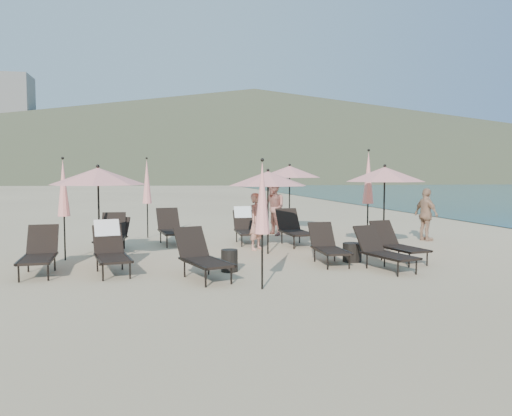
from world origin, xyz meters
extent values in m
plane|color=#D6BA8C|center=(0.00, 0.00, 0.00)|extent=(800.00, 800.00, 0.00)
cone|color=brown|center=(60.00, 300.00, 27.50)|extent=(690.00, 690.00, 55.00)
cone|color=brown|center=(190.00, 330.00, 16.00)|extent=(280.00, 280.00, 32.00)
cube|color=beige|center=(-70.00, 245.00, 24.00)|extent=(22.00, 18.00, 48.00)
cube|color=beige|center=(-45.00, 310.00, 19.00)|extent=(18.00, 16.00, 38.00)
cube|color=black|center=(-5.41, 0.37, 0.35)|extent=(0.70, 1.25, 0.05)
cube|color=black|center=(-5.46, 1.18, 0.65)|extent=(0.65, 0.50, 0.62)
cylinder|color=black|center=(-5.64, -0.15, 0.17)|extent=(0.04, 0.04, 0.34)
cylinder|color=black|center=(-5.70, 0.89, 0.17)|extent=(0.04, 0.04, 0.34)
cylinder|color=black|center=(-5.12, -0.11, 0.17)|extent=(0.04, 0.04, 0.34)
cylinder|color=black|center=(-5.18, 0.92, 0.17)|extent=(0.04, 0.04, 0.34)
cube|color=black|center=(-5.71, 0.40, 0.36)|extent=(0.13, 1.36, 0.04)
cube|color=black|center=(-5.11, 0.44, 0.36)|extent=(0.13, 1.36, 0.04)
cube|color=black|center=(-3.92, 0.19, 0.35)|extent=(0.84, 1.29, 0.05)
cube|color=black|center=(-4.08, 0.97, 0.64)|extent=(0.69, 0.56, 0.61)
cylinder|color=black|center=(-4.08, -0.34, 0.17)|extent=(0.04, 0.04, 0.34)
cylinder|color=black|center=(-4.28, 0.65, 0.17)|extent=(0.04, 0.04, 0.34)
cylinder|color=black|center=(-3.57, -0.24, 0.17)|extent=(0.04, 0.04, 0.34)
cylinder|color=black|center=(-3.78, 0.76, 0.17)|extent=(0.04, 0.04, 0.34)
cube|color=black|center=(-4.22, 0.18, 0.36)|extent=(0.31, 1.32, 0.04)
cube|color=black|center=(-3.64, 0.30, 0.36)|extent=(0.31, 1.32, 0.04)
cube|color=white|center=(-4.11, 1.11, 0.87)|extent=(0.58, 0.38, 0.37)
cube|color=black|center=(-2.09, -0.72, 0.35)|extent=(0.97, 1.34, 0.05)
cube|color=black|center=(-2.34, 0.06, 0.65)|extent=(0.74, 0.63, 0.62)
cylinder|color=black|center=(-2.19, -1.28, 0.17)|extent=(0.04, 0.04, 0.34)
cylinder|color=black|center=(-2.51, -0.29, 0.17)|extent=(0.04, 0.04, 0.34)
cylinder|color=black|center=(-1.69, -1.12, 0.17)|extent=(0.04, 0.04, 0.34)
cylinder|color=black|center=(-2.01, -0.13, 0.17)|extent=(0.04, 0.04, 0.34)
cube|color=black|center=(-2.40, -0.76, 0.36)|extent=(0.46, 1.31, 0.04)
cube|color=black|center=(-1.82, -0.58, 0.36)|extent=(0.46, 1.31, 0.04)
cube|color=black|center=(0.83, 0.32, 0.33)|extent=(0.62, 1.15, 0.05)
cube|color=black|center=(0.85, 1.08, 0.61)|extent=(0.60, 0.45, 0.58)
cylinder|color=black|center=(0.57, -0.14, 0.16)|extent=(0.03, 0.03, 0.32)
cylinder|color=black|center=(0.59, 0.83, 0.16)|extent=(0.03, 0.03, 0.32)
cylinder|color=black|center=(1.06, -0.16, 0.16)|extent=(0.03, 0.03, 0.32)
cylinder|color=black|center=(1.09, 0.81, 0.16)|extent=(0.03, 0.03, 0.32)
cube|color=black|center=(0.54, 0.38, 0.34)|extent=(0.08, 1.27, 0.04)
cube|color=black|center=(1.11, 0.36, 0.34)|extent=(0.08, 1.27, 0.04)
cube|color=black|center=(1.82, -0.61, 0.33)|extent=(0.85, 1.24, 0.05)
cube|color=black|center=(1.63, 0.13, 0.61)|extent=(0.67, 0.56, 0.58)
cylinder|color=black|center=(1.70, -1.13, 0.16)|extent=(0.03, 0.03, 0.32)
cylinder|color=black|center=(1.46, -0.19, 0.16)|extent=(0.03, 0.03, 0.32)
cylinder|color=black|center=(2.17, -1.00, 0.16)|extent=(0.03, 0.03, 0.32)
cylinder|color=black|center=(1.93, -0.06, 0.16)|extent=(0.03, 0.03, 0.32)
cube|color=black|center=(1.53, -0.63, 0.34)|extent=(0.36, 1.24, 0.04)
cube|color=black|center=(2.08, -0.49, 0.34)|extent=(0.36, 1.24, 0.04)
cube|color=black|center=(2.58, 0.25, 0.34)|extent=(0.80, 1.24, 0.05)
cube|color=black|center=(2.43, 1.01, 0.62)|extent=(0.67, 0.54, 0.59)
cylinder|color=black|center=(2.42, -0.27, 0.16)|extent=(0.03, 0.03, 0.33)
cylinder|color=black|center=(2.24, 0.71, 0.16)|extent=(0.03, 0.03, 0.33)
cylinder|color=black|center=(2.91, -0.17, 0.16)|extent=(0.03, 0.03, 0.33)
cylinder|color=black|center=(2.73, 0.80, 0.16)|extent=(0.03, 0.03, 0.33)
cube|color=black|center=(2.28, 0.25, 0.35)|extent=(0.28, 1.28, 0.04)
cube|color=black|center=(2.85, 0.35, 0.35)|extent=(0.28, 1.28, 0.04)
cube|color=black|center=(-4.25, 3.43, 0.31)|extent=(0.81, 1.17, 0.04)
cube|color=black|center=(-4.06, 4.12, 0.57)|extent=(0.64, 0.53, 0.55)
cylinder|color=black|center=(-4.58, 3.06, 0.15)|extent=(0.03, 0.03, 0.30)
cylinder|color=black|center=(-4.35, 3.94, 0.15)|extent=(0.03, 0.03, 0.30)
cylinder|color=black|center=(-4.14, 2.94, 0.15)|extent=(0.03, 0.03, 0.30)
cylinder|color=black|center=(-3.90, 3.82, 0.15)|extent=(0.03, 0.03, 0.30)
cube|color=black|center=(-4.49, 3.54, 0.32)|extent=(0.35, 1.17, 0.04)
cube|color=black|center=(-3.98, 3.40, 0.32)|extent=(0.35, 1.17, 0.04)
cube|color=black|center=(-4.20, 3.23, 0.36)|extent=(0.65, 1.25, 0.05)
cube|color=black|center=(-4.19, 4.06, 0.67)|extent=(0.65, 0.47, 0.64)
cylinder|color=black|center=(-4.47, 2.72, 0.18)|extent=(0.04, 0.04, 0.35)
cylinder|color=black|center=(-4.46, 3.78, 0.18)|extent=(0.04, 0.04, 0.35)
cylinder|color=black|center=(-3.93, 2.71, 0.18)|extent=(0.04, 0.04, 0.35)
cylinder|color=black|center=(-3.92, 3.78, 0.18)|extent=(0.04, 0.04, 0.35)
cube|color=black|center=(-4.51, 3.28, 0.37)|extent=(0.05, 1.40, 0.04)
cube|color=black|center=(-3.89, 3.28, 0.37)|extent=(0.05, 1.40, 0.04)
cube|color=black|center=(-2.55, 4.29, 0.37)|extent=(0.84, 1.36, 0.05)
cube|color=black|center=(-2.67, 5.14, 0.69)|extent=(0.72, 0.57, 0.66)
cylinder|color=black|center=(-2.75, 3.72, 0.18)|extent=(0.04, 0.04, 0.36)
cylinder|color=black|center=(-2.90, 4.81, 0.18)|extent=(0.04, 0.04, 0.36)
cylinder|color=black|center=(-2.20, 3.80, 0.18)|extent=(0.04, 0.04, 0.36)
cylinder|color=black|center=(-2.35, 4.89, 0.18)|extent=(0.04, 0.04, 0.36)
cube|color=black|center=(-2.87, 4.30, 0.38)|extent=(0.25, 1.43, 0.04)
cube|color=black|center=(-2.24, 4.39, 0.38)|extent=(0.25, 1.43, 0.04)
cube|color=black|center=(-0.40, 4.02, 0.34)|extent=(0.63, 1.19, 0.05)
cube|color=black|center=(-0.39, 4.82, 0.64)|extent=(0.62, 0.46, 0.61)
cylinder|color=black|center=(-0.67, 3.53, 0.17)|extent=(0.04, 0.04, 0.33)
cylinder|color=black|center=(-0.65, 4.55, 0.17)|extent=(0.04, 0.04, 0.33)
cylinder|color=black|center=(-0.15, 3.52, 0.17)|extent=(0.04, 0.04, 0.33)
cylinder|color=black|center=(-0.14, 4.54, 0.17)|extent=(0.04, 0.04, 0.33)
cube|color=black|center=(-0.70, 4.08, 0.35)|extent=(0.06, 1.33, 0.04)
cube|color=black|center=(-0.10, 4.06, 0.35)|extent=(0.06, 1.33, 0.04)
cube|color=white|center=(-0.38, 4.96, 0.87)|extent=(0.54, 0.29, 0.37)
cube|color=black|center=(0.92, 3.39, 0.37)|extent=(0.73, 1.31, 0.05)
cube|color=black|center=(0.87, 4.24, 0.69)|extent=(0.68, 0.52, 0.66)
cylinder|color=black|center=(0.67, 2.84, 0.18)|extent=(0.04, 0.04, 0.36)
cylinder|color=black|center=(0.61, 3.94, 0.18)|extent=(0.04, 0.04, 0.36)
cylinder|color=black|center=(1.22, 2.87, 0.18)|extent=(0.04, 0.04, 0.36)
cylinder|color=black|center=(1.16, 3.96, 0.18)|extent=(0.04, 0.04, 0.36)
cube|color=black|center=(0.59, 3.42, 0.38)|extent=(0.12, 1.44, 0.04)
cube|color=black|center=(1.23, 3.46, 0.38)|extent=(0.12, 1.44, 0.04)
cylinder|color=black|center=(-4.30, 1.36, 1.06)|extent=(0.04, 0.04, 2.11)
cone|color=pink|center=(-4.30, 1.36, 2.01)|extent=(2.11, 2.11, 0.38)
sphere|color=black|center=(-4.30, 1.36, 2.24)|extent=(0.08, 0.08, 0.08)
cylinder|color=black|center=(-0.22, 2.20, 1.02)|extent=(0.04, 0.04, 2.04)
cone|color=pink|center=(-0.22, 2.20, 1.95)|extent=(2.04, 2.04, 0.37)
sphere|color=black|center=(-0.22, 2.20, 2.16)|extent=(0.08, 0.08, 0.08)
cylinder|color=black|center=(2.96, 2.10, 1.08)|extent=(0.05, 0.05, 2.16)
cone|color=pink|center=(2.96, 2.10, 2.05)|extent=(2.16, 2.16, 0.39)
sphere|color=black|center=(2.96, 2.10, 2.28)|extent=(0.08, 0.08, 0.08)
cylinder|color=black|center=(1.54, 6.48, 1.12)|extent=(0.05, 0.05, 2.24)
cone|color=pink|center=(1.54, 6.48, 2.13)|extent=(2.24, 2.24, 0.41)
sphere|color=black|center=(1.54, 6.48, 2.37)|extent=(0.09, 0.09, 0.09)
cylinder|color=black|center=(-1.21, -1.62, 0.50)|extent=(0.04, 0.04, 1.01)
cone|color=pink|center=(-1.21, -1.62, 1.65)|extent=(0.27, 0.27, 1.28)
sphere|color=black|center=(-1.21, -1.62, 2.32)|extent=(0.06, 0.06, 0.06)
cylinder|color=black|center=(3.05, 3.34, 0.60)|extent=(0.04, 0.04, 1.19)
cone|color=pink|center=(3.05, 3.34, 1.96)|extent=(0.33, 0.33, 1.52)
sphere|color=black|center=(3.05, 3.34, 2.75)|extent=(0.08, 0.08, 0.08)
cylinder|color=black|center=(-5.19, 2.26, 0.53)|extent=(0.04, 0.04, 1.06)
cone|color=pink|center=(-5.19, 2.26, 1.73)|extent=(0.29, 0.29, 1.35)
sphere|color=black|center=(-5.19, 2.26, 2.44)|extent=(0.07, 0.07, 0.07)
cylinder|color=black|center=(-3.29, 6.09, 0.56)|extent=(0.04, 0.04, 1.11)
cone|color=pink|center=(-3.29, 6.09, 1.82)|extent=(0.30, 0.30, 1.42)
sphere|color=black|center=(-3.29, 6.09, 2.56)|extent=(0.07, 0.07, 0.07)
cylinder|color=black|center=(-1.54, 0.09, 0.23)|extent=(0.36, 0.36, 0.47)
cylinder|color=black|center=(1.47, 0.69, 0.22)|extent=(0.44, 0.44, 0.44)
imported|color=tan|center=(-0.35, 2.96, 0.77)|extent=(0.66, 0.66, 1.55)
imported|color=#AF6A5A|center=(0.83, 5.91, 0.92)|extent=(0.93, 1.06, 1.83)
imported|color=tan|center=(5.12, 3.64, 0.81)|extent=(0.56, 1.01, 1.63)
camera|label=1|loc=(-3.10, -10.25, 2.08)|focal=35.00mm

